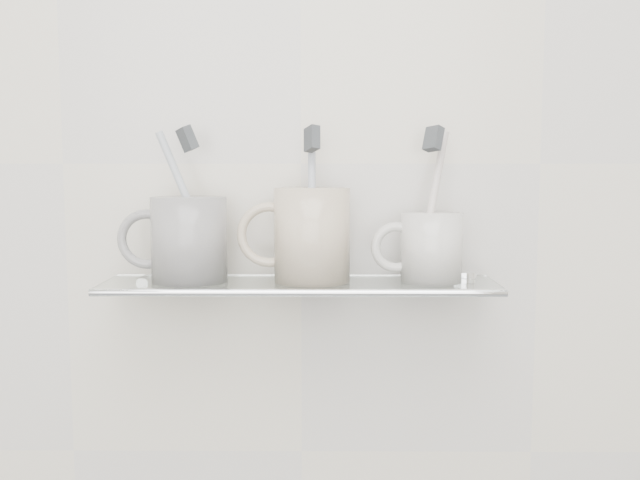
{
  "coord_description": "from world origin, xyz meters",
  "views": [
    {
      "loc": [
        0.03,
        0.14,
        1.25
      ],
      "look_at": [
        0.03,
        1.04,
        1.15
      ],
      "focal_mm": 40.0,
      "sensor_mm": 36.0,
      "label": 1
    }
  ],
  "objects_px": {
    "shelf_glass": "(300,285)",
    "mug_center": "(312,235)",
    "mug_right": "(432,247)",
    "mug_left": "(189,239)"
  },
  "relations": [
    {
      "from": "mug_left",
      "to": "mug_right",
      "type": "height_order",
      "value": "mug_left"
    },
    {
      "from": "shelf_glass",
      "to": "mug_right",
      "type": "height_order",
      "value": "mug_right"
    },
    {
      "from": "mug_center",
      "to": "mug_right",
      "type": "height_order",
      "value": "mug_center"
    },
    {
      "from": "shelf_glass",
      "to": "mug_left",
      "type": "xyz_separation_m",
      "value": [
        -0.14,
        0.0,
        0.06
      ]
    },
    {
      "from": "shelf_glass",
      "to": "mug_left",
      "type": "distance_m",
      "value": 0.15
    },
    {
      "from": "shelf_glass",
      "to": "mug_center",
      "type": "bearing_deg",
      "value": 17.49
    },
    {
      "from": "mug_center",
      "to": "mug_right",
      "type": "distance_m",
      "value": 0.15
    },
    {
      "from": "shelf_glass",
      "to": "mug_left",
      "type": "bearing_deg",
      "value": 177.97
    },
    {
      "from": "shelf_glass",
      "to": "mug_center",
      "type": "relative_size",
      "value": 4.19
    },
    {
      "from": "mug_center",
      "to": "mug_right",
      "type": "bearing_deg",
      "value": 15.74
    }
  ]
}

